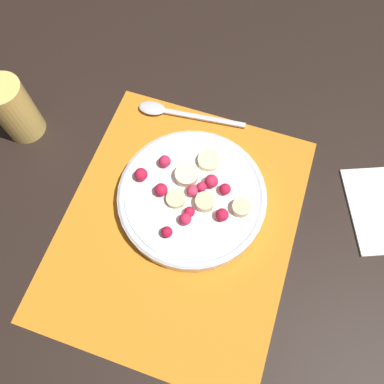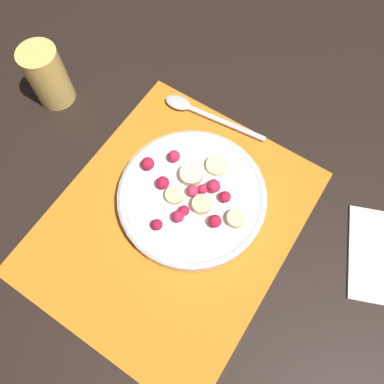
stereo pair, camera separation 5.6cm
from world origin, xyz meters
name	(u,v)px [view 1 (the left image)]	position (x,y,z in m)	size (l,w,h in m)	color
ground_plane	(179,225)	(0.00, 0.00, 0.00)	(3.00, 3.00, 0.00)	black
placemat	(179,225)	(0.00, 0.00, 0.00)	(0.42, 0.35, 0.01)	orange
fruit_bowl	(192,196)	(0.04, -0.01, 0.02)	(0.23, 0.23, 0.05)	silver
spoon	(169,111)	(0.19, 0.08, 0.01)	(0.04, 0.19, 0.01)	silver
drinking_glass	(14,110)	(0.08, 0.31, 0.05)	(0.06, 0.06, 0.11)	#F4CC66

